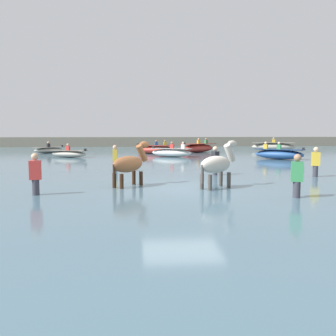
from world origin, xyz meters
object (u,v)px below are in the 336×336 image
Objects in this scene: boat_distant_east at (49,150)px; boat_near_port at (69,154)px; horse_lead_pinto at (217,166)px; boat_mid_channel at (198,148)px; horse_trailing_chestnut at (129,165)px; boat_distant_west at (155,150)px; boat_near_starboard at (157,148)px; person_onlooker_right at (215,165)px; boat_far_inshore at (279,154)px; person_wading_close at (297,182)px; person_onlooker_left at (315,166)px; person_wading_mid at (35,180)px; boat_mid_outer at (172,152)px; person_spectator_far at (115,162)px; boat_far_offshore at (273,147)px.

boat_near_port is at bearing -64.83° from boat_distant_east.
boat_mid_channel is at bearing 82.19° from horse_lead_pinto.
boat_distant_west is (1.78, 18.48, -0.35)m from horse_trailing_chestnut.
boat_near_starboard is (6.60, 7.76, 0.04)m from boat_near_port.
boat_near_port is 1.72× the size of person_onlooker_right.
person_onlooker_right is at bearing -125.18° from boat_far_inshore.
boat_near_starboard is at bearing 13.11° from boat_distant_east.
person_onlooker_right is at bearing -58.55° from boat_distant_east.
horse_trailing_chestnut is 1.17× the size of person_wading_close.
person_onlooker_left is 1.00× the size of person_wading_close.
horse_lead_pinto is 0.77× the size of boat_distant_east.
person_wading_mid is (-4.40, -19.99, 0.09)m from boat_distant_west.
boat_near_port is at bearing -151.01° from boat_mid_channel.
boat_mid_outer reaches higher than boat_distant_west.
boat_near_starboard is (2.15, 22.39, -0.40)m from horse_trailing_chestnut.
horse_lead_pinto reaches higher than boat_mid_outer.
person_wading_mid is (-2.62, -1.51, -0.26)m from horse_trailing_chestnut.
boat_near_port is 10.49m from person_spectator_far.
boat_far_inshore is 17.88m from person_wading_mid.
horse_lead_pinto is 16.90m from boat_near_port.
horse_lead_pinto reaches higher than horse_trailing_chestnut.
boat_near_port is 19.42m from person_wading_close.
horse_trailing_chestnut is 18.57m from boat_distant_west.
person_onlooker_left is 5.34m from person_wading_close.
boat_far_inshore is 9.50m from boat_mid_channel.
horse_lead_pinto reaches higher than boat_distant_east.
person_onlooker_right and person_wading_close have the same top height.
boat_far_inshore reaches higher than boat_distant_west.
boat_mid_outer is 11.39m from boat_distant_east.
person_wading_close is (9.02, -17.19, 0.17)m from boat_near_port.
person_onlooker_right reaches higher than boat_near_port.
boat_mid_outer is 0.74× the size of boat_far_offshore.
horse_lead_pinto is 0.69× the size of boat_near_port.
horse_trailing_chestnut reaches higher than boat_distant_west.
person_spectator_far is at bearing 125.54° from person_wading_close.
boat_mid_channel is 23.26m from person_wading_mid.
boat_far_offshore is at bearing 71.36° from boat_far_inshore.
boat_distant_west is at bearing -155.64° from boat_mid_channel.
person_onlooker_left is at bearing -46.96° from boat_near_port.
boat_near_starboard is 3.93m from boat_distant_west.
person_onlooker_left is at bearing -51.65° from boat_distant_east.
boat_far_inshore is 1.94× the size of person_wading_mid.
boat_mid_outer is at bearing 79.21° from horse_trailing_chestnut.
person_wading_mid is 1.00× the size of person_onlooker_right.
boat_near_port is at bearing 133.04° from person_onlooker_left.
boat_near_port is at bearing 96.50° from person_wading_mid.
boat_distant_west is (-1.01, 19.11, -0.37)m from horse_lead_pinto.
person_wading_mid reaches higher than boat_near_starboard.
horse_trailing_chestnut is at bearing -81.49° from person_spectator_far.
person_onlooker_left is (-5.91, -20.48, 0.04)m from boat_far_offshore.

